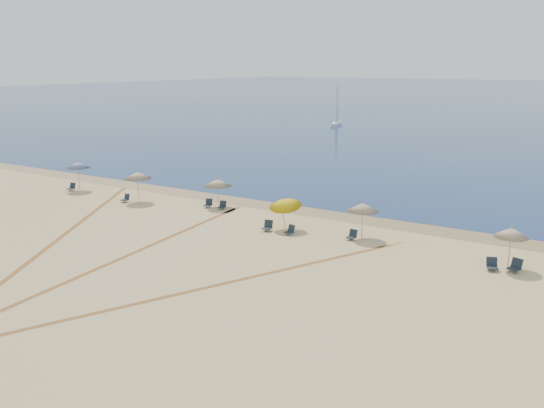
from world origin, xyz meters
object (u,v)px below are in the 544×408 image
Objects in this scene: chair_6 at (352,235)px; umbrella_3 at (285,202)px; umbrella_2 at (218,183)px; chair_7 at (492,265)px; chair_5 at (290,230)px; umbrella_0 at (78,165)px; chair_0 at (72,187)px; umbrella_5 at (511,232)px; umbrella_1 at (138,175)px; umbrella_4 at (363,207)px; chair_3 at (222,205)px; chair_1 at (126,198)px; chair_4 at (268,226)px; chair_2 at (208,204)px; chair_8 at (515,266)px; sailboat_2 at (337,114)px.

umbrella_3 is at bearing -172.82° from chair_6.
umbrella_3 is at bearing -19.00° from umbrella_2.
chair_5 is at bearing 157.30° from chair_7.
umbrella_0 is 2.13m from chair_0.
umbrella_1 is at bearing 178.56° from umbrella_5.
umbrella_5 is at bearing -7.13° from umbrella_2.
umbrella_0 is at bearing 179.66° from umbrella_4.
umbrella_1 reaches higher than chair_3.
umbrella_1 is at bearing 49.69° from chair_1.
chair_4 reaches higher than chair_0.
chair_2 is at bearing 167.50° from chair_3.
umbrella_2 is at bearing -1.72° from chair_0.
chair_0 is at bearing 179.05° from umbrella_5.
umbrella_4 is 6.69m from chair_4.
chair_5 is at bearing -5.10° from umbrella_0.
chair_0 is 0.92× the size of chair_4.
chair_0 is (-37.50, 0.62, -1.76)m from umbrella_5.
chair_1 reaches higher than chair_6.
umbrella_3 reaches higher than chair_0.
chair_7 is (21.85, -3.78, -1.65)m from umbrella_2.
umbrella_2 is at bearing 174.87° from chair_6.
chair_4 is (14.55, -0.91, 0.02)m from chair_1.
chair_5 is (1.00, -1.04, -1.60)m from umbrella_3.
chair_2 is at bearing 174.68° from chair_5.
chair_1 is 30.49m from chair_8.
umbrella_5 reaches higher than umbrella_2.
umbrella_1 is (7.81, -0.44, -0.10)m from umbrella_0.
umbrella_2 is 1.96m from chair_3.
chair_0 is at bearing 168.70° from chair_3.
umbrella_2 reaches higher than chair_5.
umbrella_0 is 3.80× the size of chair_1.
umbrella_3 reaches higher than umbrella_2.
umbrella_1 is 19.71m from chair_6.
umbrella_5 is (9.32, -1.01, -0.01)m from umbrella_4.
chair_1 is at bearing -159.23° from umbrella_2.
sailboat_2 is (-26.68, 65.08, 1.89)m from chair_5.
umbrella_0 is 0.37× the size of sailboat_2.
umbrella_0 is 14.64m from umbrella_2.
sailboat_2 reaches higher than chair_4.
umbrella_0 reaches higher than chair_3.
chair_4 is 1.16× the size of chair_6.
chair_0 is at bearing -170.76° from chair_5.
chair_4 is 5.93m from chair_6.
chair_3 is at bearing -10.58° from chair_2.
chair_2 is (7.02, 2.17, 0.00)m from chair_1.
chair_8 is 76.54m from sailboat_2.
umbrella_1 is at bearing 154.09° from chair_7.
umbrella_2 is 0.32× the size of sailboat_2.
chair_8 is at bearing -8.98° from umbrella_4.
umbrella_4 is (5.40, 0.88, 0.18)m from umbrella_3.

